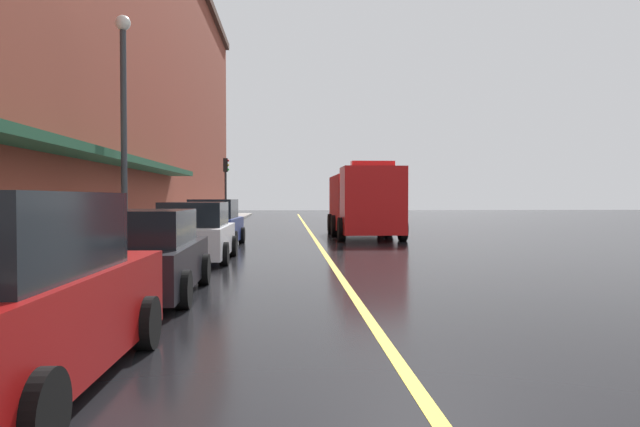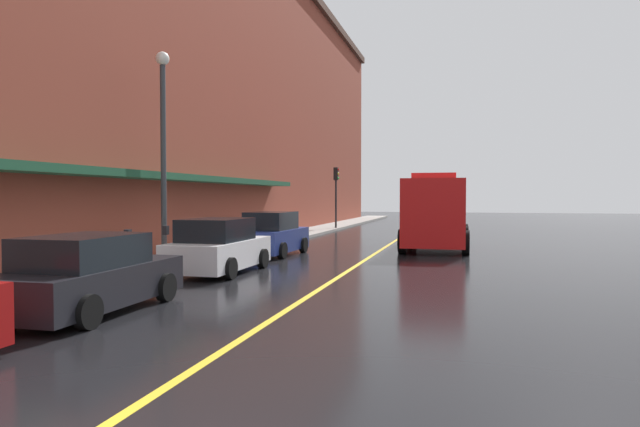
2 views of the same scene
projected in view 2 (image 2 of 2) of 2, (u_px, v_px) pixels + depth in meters
ground_plane at (392, 243)px, 28.32m from camera, size 112.00×112.00×0.00m
sidewalk_left at (279, 239)px, 29.89m from camera, size 2.40×70.00×0.15m
lane_center_stripe at (392, 242)px, 28.32m from camera, size 0.16×70.00×0.01m
brick_building_left at (173, 81)px, 30.13m from camera, size 10.32×64.00×17.44m
parked_car_1 at (89, 276)px, 11.28m from camera, size 2.15×4.46×1.60m
parked_car_2 at (219, 247)px, 17.16m from camera, size 2.12×4.27×1.70m
parked_car_3 at (273, 235)px, 22.28m from camera, size 2.09×4.17×1.76m
fire_truck at (436, 213)px, 25.31m from camera, size 2.94×7.72×3.35m
parking_meter_0 at (128, 245)px, 15.05m from camera, size 0.14×0.18×1.33m
parking_meter_1 at (238, 229)px, 22.39m from camera, size 0.14×0.18×1.33m
parking_meter_2 at (166, 239)px, 16.96m from camera, size 0.14×0.18×1.33m
street_lamp_left at (163, 135)px, 17.88m from camera, size 0.44×0.44×6.94m
traffic_light_near at (336, 186)px, 39.06m from camera, size 0.38×0.36×4.30m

